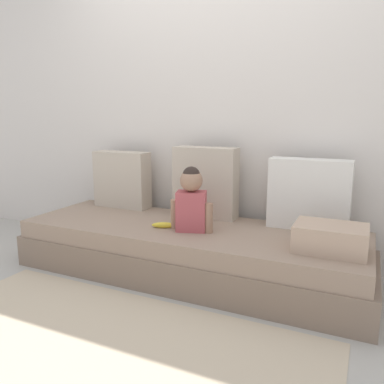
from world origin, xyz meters
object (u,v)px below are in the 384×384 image
Objects in this scene: throw_pillow_left at (122,179)px; throw_pillow_center at (206,182)px; folded_blanket at (330,238)px; throw_pillow_right at (309,194)px; toddler at (191,199)px; couch at (188,250)px; banana at (164,225)px.

throw_pillow_center is at bearing 0.00° from throw_pillow_left.
throw_pillow_right is at bearing 114.78° from folded_blanket.
throw_pillow_center is 1.33× the size of folded_blanket.
throw_pillow_center reaches higher than throw_pillow_right.
throw_pillow_center is 1.22× the size of toddler.
toddler is (0.06, -0.38, -0.05)m from throw_pillow_center.
throw_pillow_left is (-0.76, 0.31, 0.41)m from couch.
throw_pillow_center is (0.00, 0.31, 0.44)m from couch.
throw_pillow_left reaches higher than banana.
banana is at bearing -109.02° from throw_pillow_center.
throw_pillow_center is at bearing 180.00° from throw_pillow_right.
throw_pillow_center is at bearing 90.00° from couch.
toddler is at bearing 7.97° from banana.
throw_pillow_right is 1.01m from banana.
throw_pillow_left is 1.77m from folded_blanket.
throw_pillow_left is 1.20× the size of folded_blanket.
banana is at bearing -33.06° from throw_pillow_left.
couch is at bearing -21.82° from throw_pillow_left.
throw_pillow_center reaches higher than couch.
banana is (0.62, -0.41, -0.21)m from throw_pillow_left.
couch is at bearing 173.92° from folded_blanket.
toddler is 0.91m from folded_blanket.
toddler reaches higher than banana.
throw_pillow_left is 0.76m from throw_pillow_center.
folded_blanket is (1.09, -0.00, 0.06)m from banana.
throw_pillow_center reaches higher than throw_pillow_left.
throw_pillow_center reaches higher than banana.
throw_pillow_left is 2.82× the size of banana.
toddler is at bearing -51.81° from couch.
toddler reaches higher than couch.
throw_pillow_left is at bearing 155.25° from toddler.
throw_pillow_center is 3.13× the size of banana.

